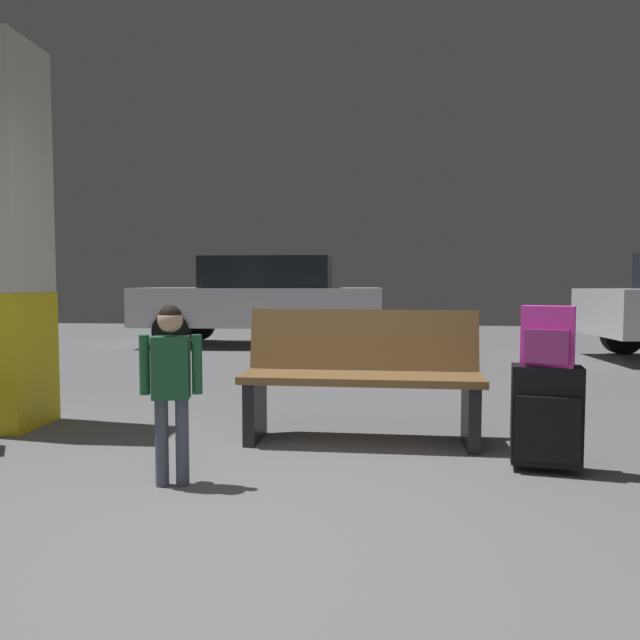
{
  "coord_description": "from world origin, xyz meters",
  "views": [
    {
      "loc": [
        0.57,
        -2.29,
        1.07
      ],
      "look_at": [
        0.25,
        1.3,
        0.85
      ],
      "focal_mm": 33.75,
      "sensor_mm": 36.0,
      "label": 1
    }
  ],
  "objects_px": {
    "suitcase": "(546,416)",
    "parked_car_far": "(262,299)",
    "backpack_bright": "(548,337)",
    "child": "(171,375)",
    "bench": "(361,376)"
  },
  "relations": [
    {
      "from": "backpack_bright",
      "to": "parked_car_far",
      "type": "relative_size",
      "value": 0.08
    },
    {
      "from": "bench",
      "to": "suitcase",
      "type": "relative_size",
      "value": 2.67
    },
    {
      "from": "backpack_bright",
      "to": "child",
      "type": "distance_m",
      "value": 2.09
    },
    {
      "from": "suitcase",
      "to": "child",
      "type": "relative_size",
      "value": 0.63
    },
    {
      "from": "parked_car_far",
      "to": "bench",
      "type": "bearing_deg",
      "value": -73.41
    },
    {
      "from": "bench",
      "to": "backpack_bright",
      "type": "relative_size",
      "value": 4.75
    },
    {
      "from": "parked_car_far",
      "to": "suitcase",
      "type": "bearing_deg",
      "value": -66.69
    },
    {
      "from": "suitcase",
      "to": "backpack_bright",
      "type": "relative_size",
      "value": 1.78
    },
    {
      "from": "backpack_bright",
      "to": "child",
      "type": "xyz_separation_m",
      "value": [
        -2.04,
        -0.43,
        -0.18
      ]
    },
    {
      "from": "parked_car_far",
      "to": "child",
      "type": "bearing_deg",
      "value": -83.25
    },
    {
      "from": "suitcase",
      "to": "parked_car_far",
      "type": "xyz_separation_m",
      "value": [
        -2.88,
        6.69,
        0.48
      ]
    },
    {
      "from": "backpack_bright",
      "to": "parked_car_far",
      "type": "xyz_separation_m",
      "value": [
        -2.88,
        6.69,
        0.03
      ]
    },
    {
      "from": "suitcase",
      "to": "parked_car_far",
      "type": "relative_size",
      "value": 0.15
    },
    {
      "from": "child",
      "to": "suitcase",
      "type": "bearing_deg",
      "value": 11.83
    },
    {
      "from": "bench",
      "to": "child",
      "type": "height_order",
      "value": "child"
    }
  ]
}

